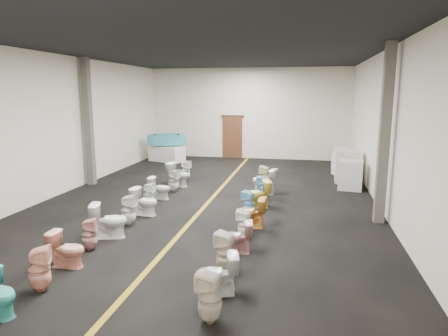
{
  "coord_description": "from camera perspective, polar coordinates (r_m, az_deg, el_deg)",
  "views": [
    {
      "loc": [
        2.81,
        -11.97,
        3.29
      ],
      "look_at": [
        0.17,
        1.0,
        0.78
      ],
      "focal_mm": 32.0,
      "sensor_mm": 36.0,
      "label": 1
    }
  ],
  "objects": [
    {
      "name": "floor",
      "position": [
        12.73,
        -1.66,
        -4.25
      ],
      "size": [
        16.0,
        16.0,
        0.0
      ],
      "primitive_type": "plane",
      "color": "black",
      "rests_on": "ground"
    },
    {
      "name": "ceiling",
      "position": [
        12.35,
        -1.78,
        16.35
      ],
      "size": [
        16.0,
        16.0,
        0.0
      ],
      "primitive_type": "plane",
      "rotation": [
        3.14,
        0.0,
        0.0
      ],
      "color": "black",
      "rests_on": "ground"
    },
    {
      "name": "wall_back",
      "position": [
        20.19,
        3.51,
        7.76
      ],
      "size": [
        10.0,
        0.0,
        10.0
      ],
      "primitive_type": "plane",
      "rotation": [
        1.57,
        0.0,
        0.0
      ],
      "color": "silver",
      "rests_on": "ground"
    },
    {
      "name": "wall_front",
      "position": [
        4.97,
        -23.25,
        -2.2
      ],
      "size": [
        10.0,
        0.0,
        10.0
      ],
      "primitive_type": "plane",
      "rotation": [
        -1.57,
        0.0,
        0.0
      ],
      "color": "silver",
      "rests_on": "ground"
    },
    {
      "name": "wall_left",
      "position": [
        14.33,
        -21.68,
        5.82
      ],
      "size": [
        0.0,
        16.0,
        16.0
      ],
      "primitive_type": "plane",
      "rotation": [
        1.57,
        0.0,
        1.57
      ],
      "color": "silver",
      "rests_on": "ground"
    },
    {
      "name": "wall_right",
      "position": [
        12.21,
        21.87,
        5.08
      ],
      "size": [
        0.0,
        16.0,
        16.0
      ],
      "primitive_type": "plane",
      "rotation": [
        1.57,
        0.0,
        -1.57
      ],
      "color": "silver",
      "rests_on": "ground"
    },
    {
      "name": "aisle_stripe",
      "position": [
        12.73,
        -1.66,
        -4.24
      ],
      "size": [
        0.12,
        15.6,
        0.01
      ],
      "primitive_type": "cube",
      "color": "olive",
      "rests_on": "floor"
    },
    {
      "name": "back_door",
      "position": [
        20.36,
        1.22,
        4.41
      ],
      "size": [
        1.0,
        0.1,
        2.1
      ],
      "primitive_type": "cube",
      "color": "#562D19",
      "rests_on": "floor"
    },
    {
      "name": "door_frame",
      "position": [
        20.28,
        1.23,
        7.42
      ],
      "size": [
        1.15,
        0.08,
        0.1
      ],
      "primitive_type": "cube",
      "color": "#331C11",
      "rests_on": "back_door"
    },
    {
      "name": "column_left",
      "position": [
        15.05,
        -18.81,
        6.2
      ],
      "size": [
        0.25,
        0.25,
        4.5
      ],
      "primitive_type": "cube",
      "color": "#59544C",
      "rests_on": "floor"
    },
    {
      "name": "column_right",
      "position": [
        10.7,
        21.96,
        4.38
      ],
      "size": [
        0.25,
        0.25,
        4.5
      ],
      "primitive_type": "cube",
      "color": "#59544C",
      "rests_on": "floor"
    },
    {
      "name": "display_table",
      "position": [
        19.61,
        -8.17,
        2.06
      ],
      "size": [
        1.86,
        1.36,
        0.74
      ],
      "primitive_type": "cube",
      "rotation": [
        0.0,
        0.0,
        -0.35
      ],
      "color": "white",
      "rests_on": "floor"
    },
    {
      "name": "bathtub",
      "position": [
        19.52,
        -8.22,
        4.09
      ],
      "size": [
        1.78,
        1.1,
        0.55
      ],
      "rotation": [
        0.0,
        0.0,
        0.37
      ],
      "color": "teal",
      "rests_on": "display_table"
    },
    {
      "name": "appliance_crate_a",
      "position": [
        14.39,
        17.62,
        -0.95
      ],
      "size": [
        0.88,
        0.88,
        1.0
      ],
      "primitive_type": "cube",
      "rotation": [
        0.0,
        0.0,
        -0.13
      ],
      "color": "silver",
      "rests_on": "floor"
    },
    {
      "name": "appliance_crate_b",
      "position": [
        15.49,
        17.21,
        0.23
      ],
      "size": [
        0.9,
        0.9,
        1.19
      ],
      "primitive_type": "cube",
      "rotation": [
        0.0,
        0.0,
        -0.04
      ],
      "color": "silver",
      "rests_on": "floor"
    },
    {
      "name": "appliance_crate_c",
      "position": [
        16.78,
        16.76,
        0.4
      ],
      "size": [
        0.95,
        0.95,
        0.83
      ],
      "primitive_type": "cube",
      "rotation": [
        0.0,
        0.0,
        0.39
      ],
      "color": "silver",
      "rests_on": "floor"
    },
    {
      "name": "appliance_crate_d",
      "position": [
        18.43,
        16.31,
        1.49
      ],
      "size": [
        0.81,
        0.81,
        0.94
      ],
      "primitive_type": "cube",
      "rotation": [
        0.0,
        0.0,
        -0.27
      ],
      "color": "silver",
      "rests_on": "floor"
    },
    {
      "name": "toilet_left_1",
      "position": [
        7.51,
        -24.85,
        -12.97
      ],
      "size": [
        0.47,
        0.47,
        0.79
      ],
      "primitive_type": "imported",
      "rotation": [
        0.0,
        0.0,
        1.97
      ],
      "color": "#F6AB92",
      "rests_on": "floor"
    },
    {
      "name": "toilet_left_2",
      "position": [
        8.31,
        -21.48,
        -10.74
      ],
      "size": [
        0.69,
        0.4,
        0.7
      ],
      "primitive_type": "imported",
      "rotation": [
        0.0,
        0.0,
        1.58
      ],
      "color": "#FAA78C",
      "rests_on": "floor"
    },
    {
      "name": "toilet_left_3",
      "position": [
        8.97,
        -18.67,
        -8.97
      ],
      "size": [
        0.39,
        0.38,
        0.7
      ],
      "primitive_type": "imported",
      "rotation": [
        0.0,
        0.0,
        1.82
      ],
      "color": "#D79A97",
      "rests_on": "floor"
    },
    {
      "name": "toilet_left_4",
      "position": [
        9.58,
        -16.08,
        -7.2
      ],
      "size": [
        0.9,
        0.66,
        0.82
      ],
      "primitive_type": "imported",
      "rotation": [
        0.0,
        0.0,
        1.84
      ],
      "color": "white",
      "rests_on": "floor"
    },
    {
      "name": "toilet_left_5",
      "position": [
        10.29,
        -13.49,
        -5.89
      ],
      "size": [
        0.37,
        0.37,
        0.8
      ],
      "primitive_type": "imported",
      "rotation": [
        0.0,
        0.0,
        1.59
      ],
      "color": "silver",
      "rests_on": "floor"
    },
    {
      "name": "toilet_left_6",
      "position": [
        11.08,
        -11.26,
        -4.72
      ],
      "size": [
        0.78,
        0.51,
        0.75
      ],
      "primitive_type": "imported",
      "rotation": [
        0.0,
        0.0,
        1.44
      ],
      "color": "white",
      "rests_on": "floor"
    },
    {
      "name": "toilet_left_7",
      "position": [
        11.85,
        -10.67,
        -3.79
      ],
      "size": [
        0.36,
        0.35,
        0.71
      ],
      "primitive_type": "imported",
      "rotation": [
        0.0,
        0.0,
        1.47
      ],
      "color": "white",
      "rests_on": "floor"
    },
    {
      "name": "toilet_left_8",
      "position": [
        12.65,
        -9.18,
        -2.85
      ],
      "size": [
        0.7,
        0.42,
        0.7
      ],
      "primitive_type": "imported",
      "rotation": [
        0.0,
        0.0,
        1.53
      ],
      "color": "silver",
      "rests_on": "floor"
    },
    {
      "name": "toilet_left_9",
      "position": [
        13.42,
        -7.19,
        -1.84
      ],
      "size": [
        0.43,
        0.43,
        0.78
      ],
      "primitive_type": "imported",
      "rotation": [
        0.0,
        0.0,
        1.32
      ],
      "color": "silver",
      "rests_on": "floor"
    },
    {
      "name": "toilet_left_10",
      "position": [
        14.27,
        -6.55,
        -0.94
      ],
      "size": [
        0.93,
        0.7,
        0.84
      ],
      "primitive_type": "imported",
      "rotation": [
        0.0,
        0.0,
        1.26
      ],
      "color": "silver",
      "rests_on": "floor"
    },
    {
      "name": "toilet_left_11",
      "position": [
        15.12,
        -5.53,
        -0.39
      ],
      "size": [
        0.42,
        0.41,
        0.78
      ],
      "primitive_type": "imported",
      "rotation": [
        0.0,
        0.0,
        1.38
      ],
      "color": "white",
      "rests_on": "floor"
    },
    {
      "name": "toilet_right_0",
      "position": [
        6.03,
        -2.03,
        -18.01
      ],
      "size": [
        0.41,
        0.4,
        0.78
      ],
      "primitive_type": "imported",
      "rotation": [
        0.0,
        0.0,
        -1.72
      ],
      "color": "beige",
      "rests_on": "floor"
    },
    {
      "name": "toilet_right_1",
      "position": [
        6.76,
        -1.02,
        -14.96
      ],
      "size": [
        0.78,
        0.58,
        0.71
      ],
      "primitive_type": "imported",
      "rotation": [
        0.0,
        0.0,
        -1.29
      ],
      "color": "silver",
      "rests_on": "floor"
    },
    {
      "name": "toilet_right_2",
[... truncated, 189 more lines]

